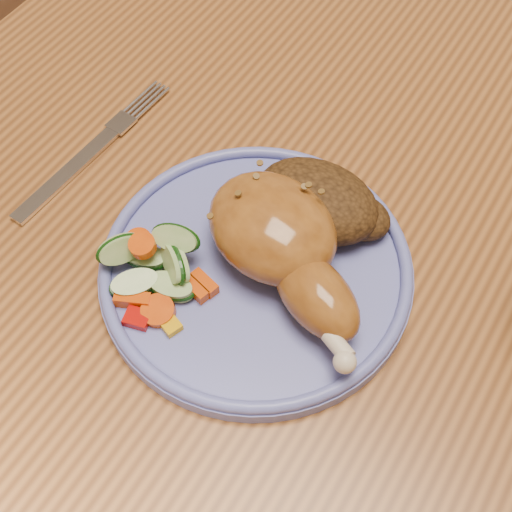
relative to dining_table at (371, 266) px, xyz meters
The scene contains 8 objects.
ground 0.67m from the dining_table, ahead, with size 4.00×4.00×0.00m, color brown.
dining_table is the anchor object (origin of this frame).
plate 0.15m from the dining_table, 118.41° to the right, with size 0.25×0.25×0.01m, color #5C64B6.
plate_rim 0.16m from the dining_table, 118.41° to the right, with size 0.24×0.24×0.01m, color #5C64B6.
chicken_leg 0.16m from the dining_table, 114.50° to the right, with size 0.17×0.13×0.06m.
rice_pilaf 0.13m from the dining_table, 136.01° to the right, with size 0.11×0.08×0.05m.
vegetable_pile 0.23m from the dining_table, 127.42° to the right, with size 0.10×0.09×0.04m.
fork 0.28m from the dining_table, 162.02° to the right, with size 0.03×0.17×0.00m.
Camera 1 is at (0.10, -0.37, 1.23)m, focal length 50.00 mm.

